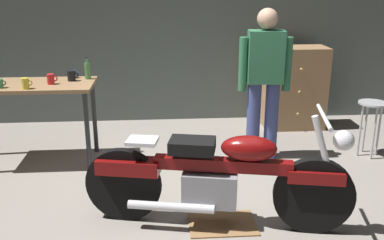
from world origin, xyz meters
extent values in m
plane|color=gray|center=(0.00, 0.00, 0.00)|extent=(12.00, 12.00, 0.00)
cube|color=#56605B|center=(0.00, 2.80, 1.55)|extent=(8.00, 0.12, 3.10)
cube|color=#99724C|center=(-1.60, 1.31, 0.88)|extent=(1.30, 0.64, 0.04)
cylinder|color=#2D2D33|center=(-1.01, 1.05, 0.43)|extent=(0.05, 0.05, 0.86)
cylinder|color=#2D2D33|center=(-1.01, 1.57, 0.43)|extent=(0.05, 0.05, 0.86)
cylinder|color=black|center=(0.95, -0.30, 0.32)|extent=(0.64, 0.20, 0.64)
cylinder|color=black|center=(-0.57, 0.01, 0.32)|extent=(0.64, 0.20, 0.64)
cube|color=maroon|center=(0.95, -0.30, 0.50)|extent=(0.46, 0.23, 0.10)
cube|color=maroon|center=(-0.52, 0.00, 0.50)|extent=(0.55, 0.28, 0.12)
cube|color=gray|center=(0.14, -0.13, 0.34)|extent=(0.48, 0.32, 0.28)
cube|color=maroon|center=(0.24, -0.15, 0.55)|extent=(1.10, 0.32, 0.10)
ellipsoid|color=maroon|center=(0.44, -0.19, 0.70)|extent=(0.48, 0.30, 0.20)
cube|color=black|center=(0.00, -0.10, 0.70)|extent=(0.40, 0.31, 0.10)
cube|color=silver|center=(-0.40, -0.02, 0.72)|extent=(0.28, 0.24, 0.03)
cylinder|color=silver|center=(1.01, -0.31, 0.65)|extent=(0.27, 0.10, 0.68)
cylinder|color=silver|center=(0.97, -0.30, 0.98)|extent=(0.15, 0.59, 0.03)
sphere|color=silver|center=(1.13, -0.33, 0.80)|extent=(0.16, 0.16, 0.16)
cylinder|color=silver|center=(-0.18, -0.21, 0.22)|extent=(0.70, 0.21, 0.07)
cylinder|color=#3F4A82|center=(0.99, 1.25, 0.44)|extent=(0.15, 0.15, 0.88)
cylinder|color=#3F4A82|center=(0.79, 1.26, 0.44)|extent=(0.15, 0.15, 0.88)
cube|color=#33724C|center=(0.89, 1.25, 1.16)|extent=(0.39, 0.25, 0.56)
cylinder|color=#33724C|center=(1.13, 1.24, 1.08)|extent=(0.09, 0.09, 0.58)
cylinder|color=#33724C|center=(0.65, 1.27, 1.08)|extent=(0.09, 0.09, 0.58)
sphere|color=tan|center=(0.89, 1.25, 1.56)|extent=(0.22, 0.22, 0.22)
cylinder|color=#B2B2B7|center=(2.13, 1.22, 0.63)|extent=(0.32, 0.32, 0.02)
cylinder|color=#B2B2B7|center=(2.24, 1.22, 0.31)|extent=(0.02, 0.02, 0.62)
cylinder|color=#B2B2B7|center=(2.13, 1.33, 0.31)|extent=(0.02, 0.02, 0.62)
cylinder|color=#B2B2B7|center=(2.02, 1.22, 0.31)|extent=(0.02, 0.02, 0.62)
cylinder|color=#B2B2B7|center=(2.13, 1.11, 0.31)|extent=(0.02, 0.02, 0.62)
cube|color=#99724C|center=(1.57, 2.30, 0.55)|extent=(0.80, 0.44, 1.10)
sphere|color=tan|center=(1.57, 2.07, 0.85)|extent=(0.04, 0.04, 0.04)
sphere|color=tan|center=(1.57, 2.07, 0.55)|extent=(0.04, 0.04, 0.04)
sphere|color=tan|center=(1.57, 2.07, 0.25)|extent=(0.04, 0.04, 0.04)
cube|color=olive|center=(0.25, -0.14, 0.01)|extent=(0.56, 0.40, 0.01)
cylinder|color=#2D51AD|center=(-1.22, 1.54, 0.94)|extent=(0.07, 0.07, 0.09)
torus|color=#2D51AD|center=(-1.17, 1.54, 0.95)|extent=(0.05, 0.01, 0.05)
torus|color=#3D7F4C|center=(-1.83, 1.13, 0.95)|extent=(0.05, 0.01, 0.05)
cylinder|color=yellow|center=(-1.59, 1.07, 0.96)|extent=(0.07, 0.07, 0.11)
torus|color=yellow|center=(-1.55, 1.07, 0.96)|extent=(0.06, 0.01, 0.06)
cylinder|color=black|center=(-1.20, 1.40, 0.96)|extent=(0.08, 0.08, 0.11)
torus|color=black|center=(-1.15, 1.40, 0.96)|extent=(0.06, 0.01, 0.06)
cylinder|color=red|center=(-1.39, 1.26, 0.95)|extent=(0.07, 0.07, 0.11)
torus|color=red|center=(-1.34, 1.26, 0.96)|extent=(0.06, 0.01, 0.06)
cylinder|color=#4C8C4C|center=(-1.04, 1.48, 0.99)|extent=(0.06, 0.06, 0.18)
cylinder|color=#4C8C4C|center=(-1.04, 1.48, 1.10)|extent=(0.03, 0.03, 0.05)
cylinder|color=black|center=(-1.04, 1.48, 1.14)|extent=(0.03, 0.03, 0.01)
camera|label=1|loc=(-0.24, -3.31, 1.97)|focal=40.78mm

